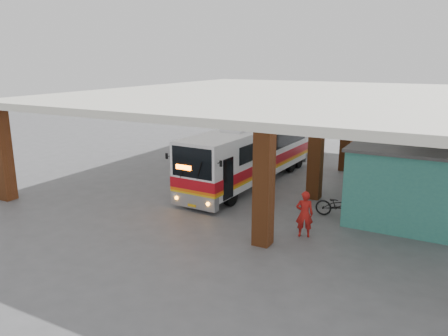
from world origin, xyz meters
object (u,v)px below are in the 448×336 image
motorcycle (339,205)px  pedestrian (304,214)px  red_chair (367,176)px  coach_bus (251,154)px

motorcycle → pedestrian: 2.73m
motorcycle → red_chair: (-0.03, 6.06, -0.16)m
coach_bus → pedestrian: 7.41m
motorcycle → pedestrian: (-0.64, -2.63, 0.36)m
pedestrian → motorcycle: bearing=-124.1°
pedestrian → coach_bus: bearing=-69.8°
coach_bus → red_chair: 6.36m
motorcycle → red_chair: size_ratio=2.57×
coach_bus → motorcycle: (5.45, -2.97, -1.06)m
coach_bus → motorcycle: 6.29m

